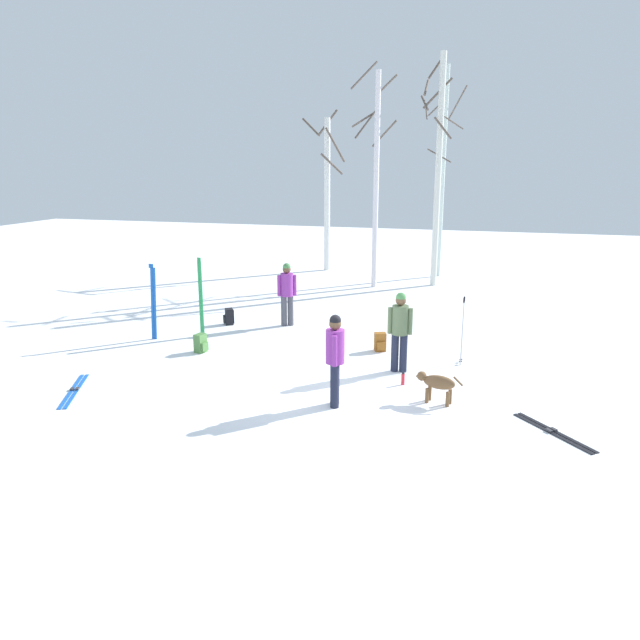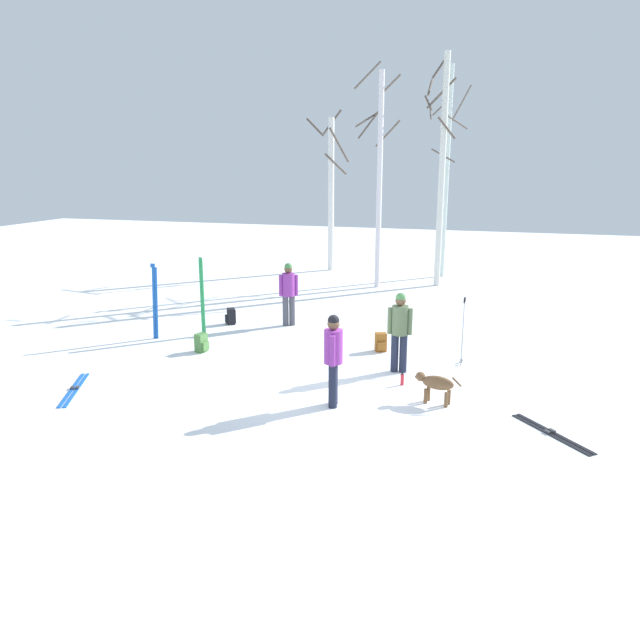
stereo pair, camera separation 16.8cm
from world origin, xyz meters
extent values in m
plane|color=white|center=(0.00, 0.00, 0.00)|extent=(60.00, 60.00, 0.00)
cylinder|color=#4C4C56|center=(-2.42, 4.55, 0.41)|extent=(0.16, 0.16, 0.82)
cylinder|color=#4C4C56|center=(-2.26, 4.62, 0.41)|extent=(0.16, 0.16, 0.82)
cylinder|color=purple|center=(-2.34, 4.59, 1.13)|extent=(0.34, 0.34, 0.62)
sphere|color=brown|center=(-2.34, 4.59, 1.55)|extent=(0.22, 0.22, 0.22)
sphere|color=#4C8C4C|center=(-2.34, 4.59, 1.61)|extent=(0.21, 0.21, 0.21)
cylinder|color=purple|center=(-2.53, 4.49, 1.11)|extent=(0.10, 0.10, 0.56)
cylinder|color=purple|center=(-2.15, 4.68, 1.11)|extent=(0.10, 0.10, 0.56)
cylinder|color=#1E2338|center=(1.27, 1.65, 0.41)|extent=(0.16, 0.16, 0.82)
cylinder|color=#1E2338|center=(1.09, 1.63, 0.41)|extent=(0.16, 0.16, 0.82)
cylinder|color=#566B47|center=(1.18, 1.64, 1.13)|extent=(0.34, 0.34, 0.62)
sphere|color=brown|center=(1.18, 1.64, 1.55)|extent=(0.22, 0.22, 0.22)
sphere|color=#4C8C4C|center=(1.18, 1.64, 1.61)|extent=(0.21, 0.21, 0.21)
cylinder|color=#566B47|center=(1.39, 1.66, 1.11)|extent=(0.10, 0.10, 0.56)
cylinder|color=#566B47|center=(0.97, 1.62, 1.11)|extent=(0.10, 0.10, 0.56)
cylinder|color=#1E2338|center=(0.33, -0.49, 0.41)|extent=(0.16, 0.16, 0.82)
cylinder|color=#1E2338|center=(0.37, -0.67, 0.41)|extent=(0.16, 0.16, 0.82)
cylinder|color=purple|center=(0.35, -0.58, 1.13)|extent=(0.34, 0.34, 0.62)
sphere|color=brown|center=(0.35, -0.58, 1.55)|extent=(0.22, 0.22, 0.22)
sphere|color=black|center=(0.35, -0.58, 1.61)|extent=(0.21, 0.21, 0.21)
cylinder|color=purple|center=(0.31, -0.37, 1.11)|extent=(0.10, 0.10, 0.56)
cylinder|color=purple|center=(0.39, -0.78, 1.11)|extent=(0.10, 0.10, 0.56)
ellipsoid|color=brown|center=(2.17, 0.05, 0.41)|extent=(0.63, 0.34, 0.26)
sphere|color=brown|center=(1.84, 0.12, 0.48)|extent=(0.18, 0.18, 0.18)
ellipsoid|color=brown|center=(1.78, 0.13, 0.46)|extent=(0.11, 0.08, 0.06)
cylinder|color=brown|center=(2.51, -0.02, 0.49)|extent=(0.19, 0.08, 0.17)
cylinder|color=brown|center=(1.96, 0.02, 0.14)|extent=(0.07, 0.07, 0.28)
cylinder|color=brown|center=(1.99, 0.17, 0.14)|extent=(0.07, 0.07, 0.28)
cylinder|color=brown|center=(2.34, -0.07, 0.14)|extent=(0.07, 0.07, 0.28)
cylinder|color=brown|center=(2.37, 0.08, 0.14)|extent=(0.07, 0.07, 0.28)
cube|color=blue|center=(-5.12, 2.40, 0.91)|extent=(0.15, 0.03, 1.82)
cube|color=blue|center=(-5.12, 2.40, 1.86)|extent=(0.06, 0.02, 0.10)
cube|color=blue|center=(-5.06, 2.40, 0.91)|extent=(0.15, 0.03, 1.82)
cube|color=blue|center=(-5.06, 2.40, 1.86)|extent=(0.06, 0.02, 0.10)
cube|color=green|center=(-4.11, 2.98, 0.97)|extent=(0.08, 0.04, 1.94)
cube|color=green|center=(-4.11, 2.98, 1.98)|extent=(0.06, 0.03, 0.10)
cube|color=green|center=(-4.05, 2.96, 0.97)|extent=(0.08, 0.04, 1.94)
cube|color=green|center=(-4.05, 2.96, 1.98)|extent=(0.06, 0.03, 0.10)
cube|color=blue|center=(-4.68, -1.26, 0.01)|extent=(0.83, 1.74, 0.02)
cube|color=#333338|center=(-4.70, -1.22, 0.03)|extent=(0.11, 0.14, 0.03)
cube|color=blue|center=(-4.77, -1.30, 0.01)|extent=(0.83, 1.74, 0.02)
cube|color=#333338|center=(-4.79, -1.26, 0.03)|extent=(0.11, 0.14, 0.03)
cube|color=black|center=(4.16, -0.69, 0.01)|extent=(1.18, 1.34, 0.02)
cube|color=#333338|center=(4.13, -0.66, 0.03)|extent=(0.13, 0.13, 0.03)
cube|color=black|center=(4.09, -0.76, 0.01)|extent=(1.18, 1.34, 0.02)
cube|color=#333338|center=(4.06, -0.72, 0.03)|extent=(0.13, 0.13, 0.03)
cylinder|color=#B2B2BC|center=(2.42, 2.61, 0.70)|extent=(0.02, 0.10, 1.40)
cylinder|color=black|center=(2.42, 2.61, 1.45)|extent=(0.04, 0.04, 0.10)
cylinder|color=black|center=(2.42, 2.61, 0.07)|extent=(0.07, 0.07, 0.01)
cylinder|color=#B2B2BC|center=(2.42, 2.46, 0.70)|extent=(0.02, 0.10, 1.40)
cylinder|color=black|center=(2.42, 2.46, 1.45)|extent=(0.04, 0.04, 0.10)
cylinder|color=black|center=(2.42, 2.46, 0.07)|extent=(0.07, 0.07, 0.01)
cube|color=#4C7F3F|center=(-3.50, 1.71, 0.22)|extent=(0.26, 0.30, 0.44)
cube|color=#4C7F3F|center=(-3.38, 1.68, 0.15)|extent=(0.11, 0.20, 0.20)
cube|color=black|center=(-3.63, 1.67, 0.22)|extent=(0.03, 0.04, 0.37)
cube|color=black|center=(-3.60, 1.81, 0.22)|extent=(0.03, 0.04, 0.37)
cube|color=#99591E|center=(0.52, 2.97, 0.22)|extent=(0.31, 0.28, 0.44)
cube|color=#99591E|center=(0.57, 2.85, 0.15)|extent=(0.20, 0.13, 0.20)
cube|color=black|center=(0.42, 3.06, 0.22)|extent=(0.04, 0.04, 0.37)
cube|color=black|center=(0.55, 3.11, 0.22)|extent=(0.04, 0.04, 0.37)
cube|color=black|center=(-3.91, 4.25, 0.22)|extent=(0.30, 0.33, 0.44)
cube|color=black|center=(-4.02, 4.18, 0.15)|extent=(0.15, 0.20, 0.20)
cube|color=black|center=(-3.84, 4.37, 0.22)|extent=(0.04, 0.04, 0.37)
cube|color=black|center=(-3.77, 4.25, 0.22)|extent=(0.04, 0.04, 0.37)
cylinder|color=red|center=(1.39, 0.85, 0.11)|extent=(0.07, 0.07, 0.23)
cylinder|color=black|center=(1.39, 0.85, 0.24)|extent=(0.05, 0.05, 0.02)
cylinder|color=white|center=(-3.65, 13.42, 2.99)|extent=(0.24, 0.24, 5.98)
cylinder|color=brown|center=(-3.26, 13.16, 4.94)|extent=(0.63, 0.89, 1.29)
cylinder|color=brown|center=(-3.72, 13.77, 5.82)|extent=(0.78, 0.24, 0.98)
cylinder|color=brown|center=(-3.37, 13.08, 4.23)|extent=(0.79, 0.66, 0.82)
cylinder|color=brown|center=(-4.17, 12.95, 5.61)|extent=(1.04, 1.12, 0.74)
cylinder|color=white|center=(-1.11, 10.49, 3.62)|extent=(0.18, 0.18, 7.25)
cylinder|color=brown|center=(-1.52, 10.82, 5.64)|extent=(0.74, 0.89, 1.15)
cylinder|color=brown|center=(-0.91, 10.88, 6.80)|extent=(0.83, 0.47, 0.65)
cylinder|color=brown|center=(-1.65, 10.80, 7.14)|extent=(0.70, 1.15, 1.00)
cylinder|color=brown|center=(-0.94, 10.92, 5.25)|extent=(0.92, 0.41, 0.87)
cylinder|color=brown|center=(-1.58, 10.85, 5.77)|extent=(0.79, 1.00, 0.66)
cylinder|color=silver|center=(0.89, 13.25, 3.86)|extent=(0.15, 0.15, 7.73)
cylinder|color=brown|center=(0.19, 13.14, 6.10)|extent=(0.29, 1.42, 0.65)
cylinder|color=brown|center=(1.22, 12.94, 5.68)|extent=(0.68, 0.70, 0.45)
cylinder|color=brown|center=(1.26, 13.59, 6.40)|extent=(0.74, 0.80, 1.18)
cylinder|color=brown|center=(0.54, 13.51, 6.28)|extent=(0.58, 0.75, 0.67)
cylinder|color=brown|center=(0.76, 12.81, 4.54)|extent=(0.92, 0.32, 0.51)
cylinder|color=silver|center=(0.89, 11.38, 3.94)|extent=(0.22, 0.22, 7.87)
cylinder|color=brown|center=(0.71, 11.82, 6.60)|extent=(0.97, 0.46, 1.04)
cylinder|color=brown|center=(0.35, 11.20, 6.24)|extent=(0.43, 1.13, 0.59)
cylinder|color=brown|center=(1.01, 11.10, 5.42)|extent=(0.63, 0.32, 0.73)
cylinder|color=brown|center=(0.64, 11.58, 7.39)|extent=(0.49, 0.59, 0.78)
cylinder|color=brown|center=(0.37, 11.36, 6.74)|extent=(0.10, 1.08, 0.63)
camera|label=1|loc=(3.01, -10.86, 4.36)|focal=34.76mm
camera|label=2|loc=(3.17, -10.81, 4.36)|focal=34.76mm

